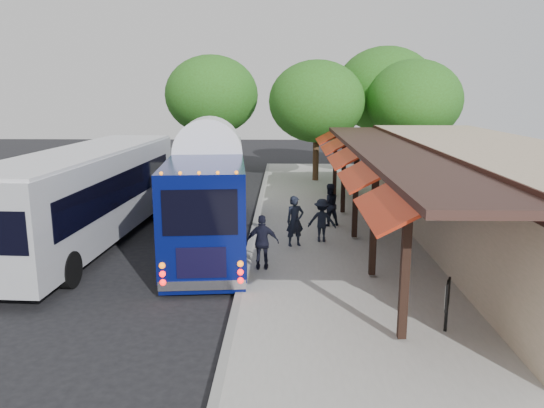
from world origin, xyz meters
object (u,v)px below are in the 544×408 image
(coach_bus, at_px, (210,190))
(ped_a, at_px, (295,221))
(ped_c, at_px, (263,242))
(sign_board, at_px, (447,297))
(ped_d, at_px, (322,220))
(city_bus, at_px, (88,192))
(ped_b, at_px, (329,205))

(coach_bus, relative_size, ped_a, 6.50)
(ped_c, height_order, sign_board, ped_c)
(ped_c, relative_size, ped_d, 1.08)
(city_bus, height_order, ped_d, city_bus)
(coach_bus, bearing_deg, ped_d, -11.45)
(city_bus, height_order, sign_board, city_bus)
(coach_bus, height_order, ped_b, coach_bus)
(city_bus, distance_m, ped_b, 9.09)
(ped_a, relative_size, ped_c, 1.05)
(city_bus, relative_size, ped_b, 7.53)
(coach_bus, bearing_deg, city_bus, 178.39)
(city_bus, xyz_separation_m, ped_b, (8.79, 2.16, -0.88))
(ped_c, bearing_deg, city_bus, -27.55)
(ped_b, distance_m, ped_d, 2.32)
(ped_d, bearing_deg, ped_c, 64.71)
(ped_a, bearing_deg, coach_bus, 141.02)
(ped_c, bearing_deg, ped_a, -113.51)
(sign_board, bearing_deg, ped_b, 124.10)
(coach_bus, relative_size, ped_b, 6.71)
(coach_bus, distance_m, ped_d, 4.17)
(ped_c, height_order, ped_d, ped_c)
(coach_bus, height_order, sign_board, coach_bus)
(city_bus, bearing_deg, coach_bus, 6.87)
(ped_b, xyz_separation_m, sign_board, (1.85, -9.44, -0.04))
(coach_bus, xyz_separation_m, ped_d, (4.03, -0.42, -1.00))
(ped_c, distance_m, sign_board, 5.93)
(city_bus, height_order, ped_c, city_bus)
(sign_board, bearing_deg, city_bus, 168.63)
(sign_board, bearing_deg, ped_a, 139.25)
(ped_a, xyz_separation_m, ped_b, (1.40, 2.85, -0.03))
(ped_b, distance_m, sign_board, 9.62)
(ped_d, distance_m, sign_board, 7.51)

